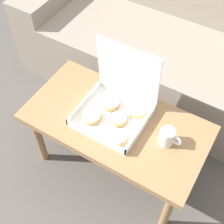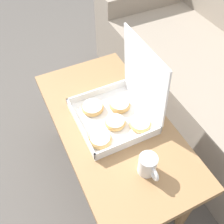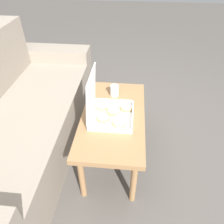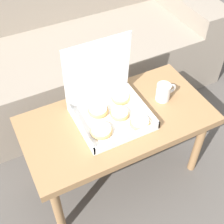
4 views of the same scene
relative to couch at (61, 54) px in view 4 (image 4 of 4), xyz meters
name	(u,v)px [view 4 (image 4 of 4)]	position (x,y,z in m)	size (l,w,h in m)	color
ground_plane	(115,169)	(0.00, -0.81, -0.32)	(12.00, 12.00, 0.00)	#514C47
couch	(61,54)	(0.00, 0.00, 0.00)	(2.15, 0.83, 0.94)	gray
coffee_table	(117,126)	(0.00, -0.83, 0.10)	(0.94, 0.48, 0.47)	#997047
pastry_box	(111,106)	(-0.02, -0.79, 0.21)	(0.34, 0.32, 0.37)	white
coffee_mug	(164,92)	(0.27, -0.81, 0.20)	(0.11, 0.07, 0.09)	white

